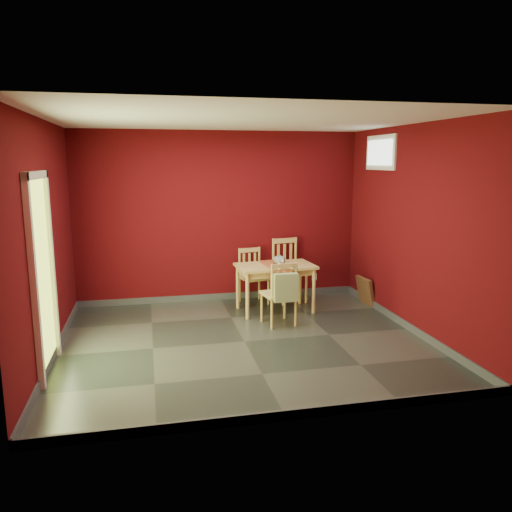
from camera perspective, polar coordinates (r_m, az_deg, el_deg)
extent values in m
plane|color=#2D342D|center=(6.36, -1.35, -9.73)|extent=(4.50, 4.50, 0.00)
plane|color=#4C070B|center=(7.97, -4.15, 4.44)|extent=(4.50, 0.00, 4.50)
plane|color=#4C070B|center=(4.10, 3.92, -1.60)|extent=(4.50, 0.00, 4.50)
plane|color=#4C070B|center=(6.02, -22.96, 1.54)|extent=(0.00, 4.00, 4.00)
plane|color=#4C070B|center=(6.81, 17.55, 2.88)|extent=(0.00, 4.00, 4.00)
plane|color=white|center=(5.97, -1.47, 15.32)|extent=(4.50, 4.50, 0.00)
cube|color=#3F4244|center=(8.21, -4.02, -4.63)|extent=(4.50, 0.02, 0.10)
cube|color=#3F4244|center=(4.57, 3.65, -17.69)|extent=(4.50, 0.02, 0.10)
cube|color=#3F4244|center=(6.33, -21.98, -10.14)|extent=(0.03, 4.00, 0.10)
cube|color=#3F4244|center=(7.09, 16.86, -7.59)|extent=(0.03, 4.00, 0.10)
cube|color=#B7D838|center=(5.69, -23.32, -2.32)|extent=(0.02, 0.85, 2.05)
cube|color=white|center=(5.23, -24.04, -3.02)|extent=(0.06, 0.08, 2.13)
cube|color=white|center=(6.12, -22.34, -0.99)|extent=(0.06, 0.08, 2.13)
cube|color=white|center=(5.55, -23.91, 8.45)|extent=(0.06, 1.01, 0.08)
cube|color=white|center=(7.63, 14.08, 11.39)|extent=(0.03, 0.90, 0.50)
cube|color=white|center=(7.62, 13.93, 11.40)|extent=(0.02, 0.76, 0.36)
cube|color=silver|center=(8.52, 6.68, -2.37)|extent=(0.08, 0.02, 0.12)
cube|color=#D8B565|center=(7.43, 2.23, -1.15)|extent=(1.18, 0.74, 0.04)
cube|color=#D8B565|center=(7.45, 2.22, -1.65)|extent=(1.06, 0.62, 0.09)
cylinder|color=#D8B565|center=(7.12, -0.99, -4.63)|extent=(0.05, 0.05, 0.67)
cylinder|color=#D8B565|center=(7.63, -2.10, -3.58)|extent=(0.05, 0.05, 0.67)
cylinder|color=#D8B565|center=(7.45, 6.62, -4.00)|extent=(0.05, 0.05, 0.67)
cylinder|color=#D8B565|center=(7.94, 5.06, -3.04)|extent=(0.05, 0.05, 0.67)
cube|color=#A94F2B|center=(7.43, 2.23, -0.97)|extent=(0.38, 0.71, 0.01)
cube|color=#A94F2B|center=(7.14, 2.92, -2.91)|extent=(0.33, 0.03, 0.34)
cube|color=#D8B565|center=(7.90, -0.24, -2.48)|extent=(0.48, 0.48, 0.04)
cylinder|color=#D8B565|center=(7.73, -0.88, -4.43)|extent=(0.03, 0.03, 0.40)
cylinder|color=#D8B565|center=(8.04, -1.88, -3.84)|extent=(0.03, 0.03, 0.40)
cylinder|color=#D8B565|center=(7.87, 1.44, -4.16)|extent=(0.03, 0.03, 0.40)
cylinder|color=#D8B565|center=(8.18, 0.37, -3.59)|extent=(0.03, 0.03, 0.40)
cylinder|color=#D8B565|center=(7.94, -1.90, -0.67)|extent=(0.03, 0.03, 0.43)
cylinder|color=#D8B565|center=(8.08, 0.37, -0.47)|extent=(0.03, 0.03, 0.43)
cube|color=#D8B565|center=(7.97, -0.76, 0.69)|extent=(0.37, 0.11, 0.07)
cube|color=#D8B565|center=(7.98, -1.39, -0.90)|extent=(0.04, 0.03, 0.34)
cube|color=#D8B565|center=(8.01, -0.75, -0.84)|extent=(0.04, 0.03, 0.34)
cube|color=#D8B565|center=(8.05, -0.13, -0.78)|extent=(0.04, 0.03, 0.34)
cube|color=#D8B565|center=(8.03, 3.87, -1.82)|extent=(0.54, 0.54, 0.04)
cylinder|color=#D8B565|center=(7.83, 3.15, -4.03)|extent=(0.04, 0.04, 0.46)
cylinder|color=#D8B565|center=(8.18, 1.97, -3.36)|extent=(0.04, 0.04, 0.46)
cylinder|color=#D8B565|center=(8.00, 5.77, -3.74)|extent=(0.04, 0.04, 0.46)
cylinder|color=#D8B565|center=(8.34, 4.50, -3.11)|extent=(0.04, 0.04, 0.46)
cylinder|color=#D8B565|center=(8.07, 1.99, 0.24)|extent=(0.04, 0.04, 0.50)
cylinder|color=#D8B565|center=(8.24, 4.55, 0.43)|extent=(0.04, 0.04, 0.50)
cube|color=#D8B565|center=(8.11, 3.30, 1.77)|extent=(0.42, 0.11, 0.08)
cube|color=#D8B565|center=(8.11, 2.57, -0.02)|extent=(0.04, 0.03, 0.39)
cube|color=#D8B565|center=(8.16, 3.28, 0.03)|extent=(0.04, 0.03, 0.39)
cube|color=#D8B565|center=(8.20, 3.99, 0.09)|extent=(0.04, 0.03, 0.39)
cube|color=#D8B565|center=(6.90, 2.60, -4.36)|extent=(0.48, 0.48, 0.04)
cylinder|color=#D8B565|center=(7.19, 3.30, -5.59)|extent=(0.04, 0.04, 0.41)
cylinder|color=#D8B565|center=(6.88, 4.56, -6.36)|extent=(0.04, 0.04, 0.41)
cylinder|color=#D8B565|center=(7.05, 0.66, -5.90)|extent=(0.04, 0.04, 0.41)
cylinder|color=#D8B565|center=(6.74, 1.82, -6.71)|extent=(0.04, 0.04, 0.41)
cylinder|color=#D8B565|center=(6.76, 4.62, -2.59)|extent=(0.04, 0.04, 0.45)
cylinder|color=#D8B565|center=(6.61, 1.85, -2.86)|extent=(0.04, 0.04, 0.45)
cube|color=#D8B565|center=(6.64, 3.27, -1.19)|extent=(0.38, 0.10, 0.07)
cube|color=#D8B565|center=(6.73, 4.01, -2.98)|extent=(0.04, 0.03, 0.35)
cube|color=#D8B565|center=(6.69, 3.25, -3.05)|extent=(0.04, 0.03, 0.35)
cube|color=#D8B565|center=(6.65, 2.47, -3.13)|extent=(0.04, 0.03, 0.35)
cube|color=#91A368|center=(6.63, 3.43, -3.62)|extent=(0.32, 0.10, 0.38)
cylinder|color=#91A368|center=(6.60, 2.56, -1.43)|extent=(0.02, 0.16, 0.02)
cylinder|color=#91A368|center=(6.65, 4.06, -1.36)|extent=(0.02, 0.16, 0.02)
cube|color=brown|center=(8.07, 12.39, -3.91)|extent=(0.17, 0.44, 0.43)
cube|color=black|center=(8.07, 12.35, -3.91)|extent=(0.12, 0.31, 0.30)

